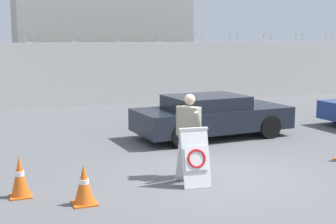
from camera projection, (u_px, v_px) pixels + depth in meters
name	position (u px, v px, depth m)	size (l,w,h in m)	color
ground_plane	(216.00, 175.00, 9.93)	(90.00, 90.00, 0.00)	#5B5B5E
perimeter_wall	(99.00, 74.00, 19.99)	(36.00, 0.30, 3.13)	silver
building_block	(99.00, 33.00, 24.54)	(8.45, 5.48, 6.28)	#B2ADA3
barricade_sign	(194.00, 156.00, 9.23)	(0.61, 0.70, 1.15)	white
security_guard	(189.00, 131.00, 9.70)	(0.48, 0.67, 1.75)	#232838
traffic_cone_mid	(84.00, 185.00, 8.16)	(0.42, 0.42, 0.71)	orange
traffic_cone_far	(20.00, 177.00, 8.53)	(0.39, 0.39, 0.77)	orange
parked_car_rear_sedan	(211.00, 116.00, 13.64)	(4.66, 2.18, 1.24)	black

